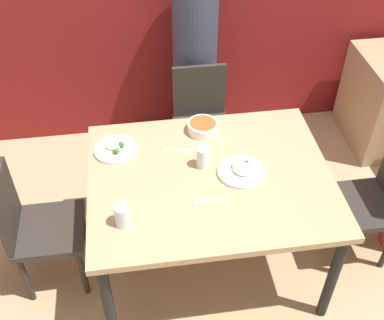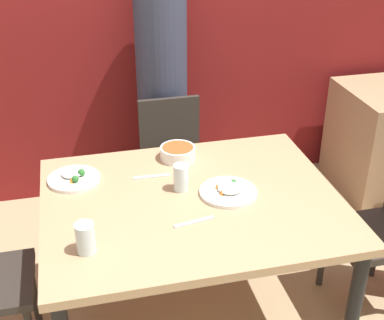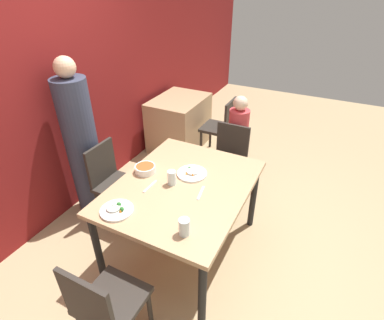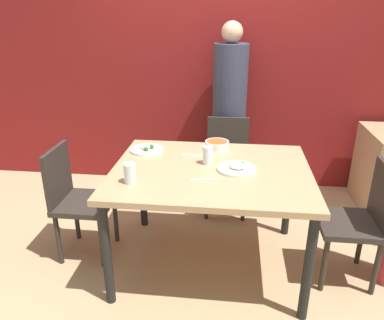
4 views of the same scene
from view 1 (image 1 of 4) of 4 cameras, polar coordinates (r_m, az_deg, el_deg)
The scene contains 13 objects.
ground_plane at distance 3.23m, azimuth 1.83°, elevation -11.68°, with size 10.00×10.00×0.00m, color tan.
dining_table at distance 2.70m, azimuth 2.14°, elevation -3.10°, with size 1.34×1.06×0.77m.
chair_adult_spot at distance 3.50m, azimuth 1.12°, elevation 4.66°, with size 0.40×0.40×0.86m.
chair_child_spot at distance 3.13m, azimuth 20.70°, elevation -4.37°, with size 0.40×0.40×0.86m.
chair_empty_left at distance 2.93m, azimuth -18.03°, elevation -7.46°, with size 0.40×0.40×0.86m.
person_adult at distance 3.60m, azimuth 0.33°, elevation 11.81°, with size 0.32×0.32×1.68m.
bowl_curry at distance 2.91m, azimuth 1.27°, elevation 3.94°, with size 0.18×0.18×0.06m.
plate_rice_adult at distance 2.66m, azimuth 5.87°, elevation -1.29°, with size 0.27×0.27×0.05m.
plate_rice_child at distance 2.82m, azimuth -9.09°, elevation 1.36°, with size 0.25×0.25×0.05m.
glass_water_tall at distance 2.66m, azimuth 1.26°, elevation 0.33°, with size 0.07×0.07×0.13m.
glass_water_short at distance 2.39m, azimuth -8.28°, elevation -6.48°, with size 0.08×0.08×0.13m.
fork_steel at distance 2.51m, azimuth 2.13°, elevation -4.81°, with size 0.18×0.05×0.01m.
spoon_steel at distance 2.79m, azimuth -1.54°, elevation 1.16°, with size 0.18×0.03×0.01m.
Camera 1 is at (-0.37, -1.85, 2.62)m, focal length 45.00 mm.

